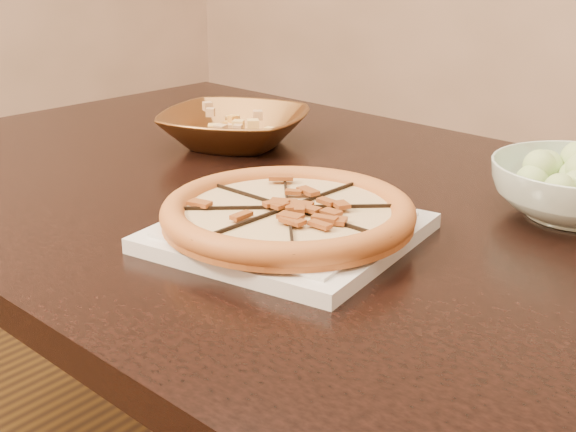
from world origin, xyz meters
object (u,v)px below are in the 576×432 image
(dining_table, at_px, (285,254))
(plate, at_px, (288,232))
(pizza, at_px, (288,213))
(bronze_bowl, at_px, (235,128))

(dining_table, distance_m, plate, 0.23)
(plate, distance_m, pizza, 0.02)
(dining_table, distance_m, pizza, 0.24)
(pizza, bearing_deg, dining_table, 130.50)
(dining_table, bearing_deg, bronze_bowl, 149.59)
(dining_table, xyz_separation_m, pizza, (0.13, -0.15, 0.14))
(pizza, relative_size, bronze_bowl, 1.25)
(bronze_bowl, bearing_deg, pizza, -38.95)
(plate, bearing_deg, pizza, 156.24)
(dining_table, height_order, plate, plate)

